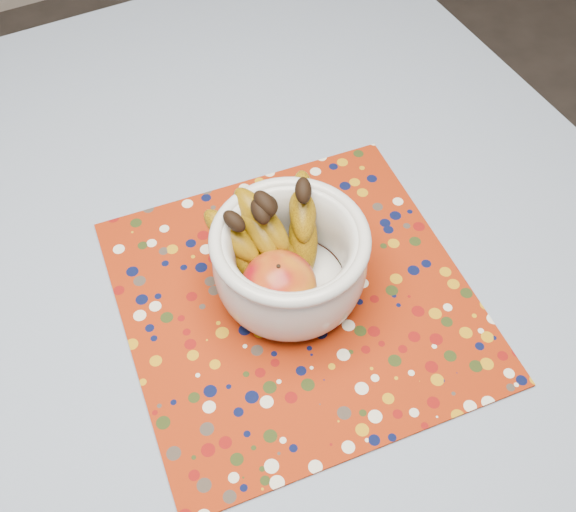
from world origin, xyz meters
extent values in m
plane|color=#2D2826|center=(0.00, 0.00, 0.00)|extent=(4.00, 4.00, 0.00)
cube|color=brown|center=(0.00, 0.00, 0.73)|extent=(1.20, 1.20, 0.04)
cylinder|color=brown|center=(0.53, 0.53, 0.35)|extent=(0.06, 0.06, 0.71)
cylinder|color=brown|center=(0.61, -0.26, 0.20)|extent=(0.03, 0.03, 0.40)
cylinder|color=brown|center=(0.60, 0.06, 0.20)|extent=(0.03, 0.03, 0.40)
cylinder|color=brown|center=(0.91, 0.07, 0.20)|extent=(0.03, 0.03, 0.40)
cube|color=slate|center=(0.00, 0.00, 0.76)|extent=(1.32, 1.32, 0.01)
cube|color=maroon|center=(0.12, -0.07, 0.76)|extent=(0.47, 0.47, 0.00)
cylinder|color=silver|center=(0.12, -0.06, 0.77)|extent=(0.10, 0.10, 0.01)
cylinder|color=silver|center=(0.12, -0.06, 0.78)|extent=(0.14, 0.14, 0.01)
torus|color=silver|center=(0.12, -0.06, 0.87)|extent=(0.19, 0.19, 0.02)
ellipsoid|color=maroon|center=(0.09, -0.08, 0.83)|extent=(0.09, 0.09, 0.08)
sphere|color=black|center=(0.11, -0.01, 0.89)|extent=(0.03, 0.03, 0.03)
camera|label=1|loc=(-0.10, -0.49, 1.49)|focal=42.00mm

